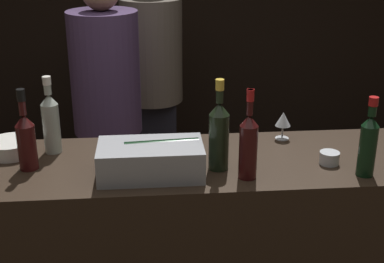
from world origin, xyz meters
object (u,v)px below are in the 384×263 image
object	(u,v)px
person_in_hoodie	(107,104)
person_blond_tee	(152,77)
champagne_bottle	(219,133)
red_wine_bottle_tall	(248,144)
ice_bin_with_bottles	(152,158)
bowl_white	(11,147)
red_wine_bottle_black_foil	(26,138)
wine_glass	(283,120)
white_wine_bottle	(51,121)
red_wine_bottle_burgundy	(368,142)
candle_votive	(329,158)

from	to	relation	value
person_in_hoodie	person_blond_tee	size ratio (longest dim) A/B	1.01
champagne_bottle	red_wine_bottle_tall	world-z (taller)	champagne_bottle
ice_bin_with_bottles	person_blond_tee	distance (m)	1.64
bowl_white	person_in_hoodie	distance (m)	0.87
person_in_hoodie	red_wine_bottle_black_foil	bearing A→B (deg)	-81.83
wine_glass	red_wine_bottle_tall	distance (m)	0.46
white_wine_bottle	red_wine_bottle_burgundy	distance (m)	1.31
bowl_white	wine_glass	xyz separation A→B (m)	(1.21, 0.07, 0.06)
bowl_white	candle_votive	world-z (taller)	bowl_white
bowl_white	red_wine_bottle_burgundy	world-z (taller)	red_wine_bottle_burgundy
candle_votive	red_wine_bottle_burgundy	distance (m)	0.19
white_wine_bottle	red_wine_bottle_black_foil	size ratio (longest dim) A/B	1.01
white_wine_bottle	red_wine_bottle_tall	bearing A→B (deg)	-22.24
bowl_white	red_wine_bottle_burgundy	distance (m)	1.49
ice_bin_with_bottles	bowl_white	world-z (taller)	ice_bin_with_bottles
ice_bin_with_bottles	white_wine_bottle	size ratio (longest dim) A/B	1.21
wine_glass	champagne_bottle	world-z (taller)	champagne_bottle
ice_bin_with_bottles	wine_glass	size ratio (longest dim) A/B	3.18
bowl_white	person_in_hoodie	world-z (taller)	person_in_hoodie
wine_glass	red_wine_bottle_black_foil	xyz separation A→B (m)	(-1.11, -0.23, 0.04)
candle_votive	red_wine_bottle_black_foil	bearing A→B (deg)	177.11
person_blond_tee	person_in_hoodie	bearing A→B (deg)	-4.57
red_wine_bottle_black_foil	person_in_hoodie	xyz separation A→B (m)	(0.26, 0.95, -0.18)
white_wine_bottle	champagne_bottle	bearing A→B (deg)	-18.53
candle_votive	red_wine_bottle_burgundy	size ratio (longest dim) A/B	0.25
white_wine_bottle	red_wine_bottle_tall	distance (m)	0.86
wine_glass	person_in_hoodie	xyz separation A→B (m)	(-0.85, 0.72, -0.14)
ice_bin_with_bottles	red_wine_bottle_black_foil	size ratio (longest dim) A/B	1.23
ice_bin_with_bottles	red_wine_bottle_black_foil	xyz separation A→B (m)	(-0.50, 0.10, 0.06)
person_in_hoodie	person_blond_tee	world-z (taller)	person_in_hoodie
wine_glass	red_wine_bottle_burgundy	world-z (taller)	red_wine_bottle_burgundy
candle_votive	champagne_bottle	world-z (taller)	champagne_bottle
ice_bin_with_bottles	candle_votive	bearing A→B (deg)	3.07
red_wine_bottle_tall	person_in_hoodie	xyz separation A→B (m)	(-0.62, 1.11, -0.19)
white_wine_bottle	red_wine_bottle_burgundy	xyz separation A→B (m)	(1.27, -0.35, -0.00)
ice_bin_with_bottles	champagne_bottle	distance (m)	0.29
red_wine_bottle_black_foil	person_blond_tee	xyz separation A→B (m)	(0.53, 1.53, -0.19)
white_wine_bottle	person_blond_tee	size ratio (longest dim) A/B	0.21
person_in_hoodie	candle_votive	bearing A→B (deg)	-22.69
candle_votive	person_in_hoodie	xyz separation A→B (m)	(-0.98, 1.01, -0.07)
champagne_bottle	red_wine_bottle_black_foil	size ratio (longest dim) A/B	1.11
ice_bin_with_bottles	champagne_bottle	bearing A→B (deg)	7.41
red_wine_bottle_burgundy	white_wine_bottle	bearing A→B (deg)	164.76
wine_glass	red_wine_bottle_tall	xyz separation A→B (m)	(-0.24, -0.39, 0.05)
ice_bin_with_bottles	champagne_bottle	world-z (taller)	champagne_bottle
red_wine_bottle_black_foil	white_wine_bottle	bearing A→B (deg)	66.50
bowl_white	person_blond_tee	size ratio (longest dim) A/B	0.12
red_wine_bottle_black_foil	ice_bin_with_bottles	bearing A→B (deg)	-11.56
champagne_bottle	person_blond_tee	world-z (taller)	person_blond_tee
red_wine_bottle_burgundy	person_blond_tee	distance (m)	1.90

